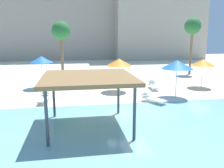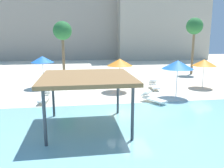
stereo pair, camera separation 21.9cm
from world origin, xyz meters
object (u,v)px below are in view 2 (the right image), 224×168
Objects in this scene: lounge_chair_1 at (154,85)px; lounge_chair_0 at (44,97)px; beach_umbrella_orange_1 at (204,63)px; palm_tree_0 at (194,28)px; beach_umbrella_blue_6 at (42,59)px; beach_umbrella_orange_5 at (120,62)px; shade_pavilion at (87,79)px; palm_tree_1 at (62,32)px; lounge_chair_5 at (152,98)px; lounge_chair_4 at (91,83)px; beach_umbrella_blue_2 at (178,65)px.

lounge_chair_0 is at bearing -66.43° from lounge_chair_1.
palm_tree_0 is (2.52, 7.04, 3.20)m from beach_umbrella_orange_1.
beach_umbrella_blue_6 reaches higher than beach_umbrella_orange_1.
beach_umbrella_orange_5 is at bearing -144.14° from palm_tree_0.
palm_tree_0 reaches higher than shade_pavilion.
palm_tree_0 reaches higher than beach_umbrella_orange_1.
lounge_chair_0 is at bearing -148.62° from palm_tree_0.
lounge_chair_5 is at bearing -57.11° from palm_tree_1.
beach_umbrella_orange_5 is 6.78m from beach_umbrella_blue_6.
lounge_chair_5 is 0.30× the size of palm_tree_0.
beach_umbrella_orange_1 is 1.28× the size of lounge_chair_4.
lounge_chair_5 is 0.33× the size of palm_tree_1.
beach_umbrella_blue_6 is (-6.40, 2.24, 0.11)m from beach_umbrella_orange_5.
beach_umbrella_orange_1 is 0.38× the size of palm_tree_0.
palm_tree_1 is at bearing 97.63° from shade_pavilion.
palm_tree_0 is at bearing 84.88° from lounge_chair_4.
beach_umbrella_blue_6 is 1.42× the size of lounge_chair_4.
lounge_chair_0 is at bearing 118.48° from shade_pavilion.
palm_tree_0 reaches higher than lounge_chair_1.
beach_umbrella_blue_2 is 1.44× the size of lounge_chair_0.
beach_umbrella_orange_5 is at bearing 68.38° from shade_pavilion.
shade_pavilion is 10.34m from beach_umbrella_blue_6.
beach_umbrella_orange_1 is at bearing 36.40° from shade_pavilion.
palm_tree_1 is at bearing 154.36° from beach_umbrella_orange_1.
palm_tree_1 is (-4.81, 6.12, 2.48)m from beach_umbrella_orange_5.
beach_umbrella_blue_2 is 9.77m from lounge_chair_0.
shade_pavilion is 19.90m from palm_tree_0.
beach_umbrella_blue_2 is at bearing 91.29° from lounge_chair_0.
beach_umbrella_orange_1 reaches higher than lounge_chair_5.
beach_umbrella_blue_2 is at bearing -35.67° from beach_umbrella_orange_5.
palm_tree_0 is (6.26, 9.95, 2.95)m from beach_umbrella_blue_2.
palm_tree_0 is (6.98, 7.01, 5.08)m from lounge_chair_1.
palm_tree_1 is (-1.83, 13.64, 2.39)m from shade_pavilion.
beach_umbrella_orange_5 is 4.57m from lounge_chair_5.
beach_umbrella_orange_1 is (10.48, 7.73, -0.26)m from shade_pavilion.
lounge_chair_0 is (-13.27, -2.60, -1.88)m from beach_umbrella_orange_1.
beach_umbrella_blue_6 reaches higher than beach_umbrella_orange_5.
palm_tree_1 reaches higher than beach_umbrella_orange_5.
beach_umbrella_orange_1 reaches higher than lounge_chair_1.
lounge_chair_5 is at bearing -13.12° from lounge_chair_1.
beach_umbrella_orange_1 is 0.90× the size of beach_umbrella_blue_6.
beach_umbrella_blue_6 is at bearing -112.24° from palm_tree_1.
lounge_chair_4 is (3.50, 4.33, 0.00)m from lounge_chair_0.
palm_tree_1 reaches higher than lounge_chair_4.
shade_pavilion is at bearing -143.60° from beach_umbrella_orange_1.
palm_tree_1 is at bearing -177.14° from lounge_chair_4.
shade_pavilion is at bearing -131.38° from palm_tree_0.
beach_umbrella_orange_1 is at bearing -25.64° from palm_tree_1.
shade_pavilion reaches higher than lounge_chair_5.
lounge_chair_5 is (7.35, -1.38, 0.00)m from lounge_chair_0.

